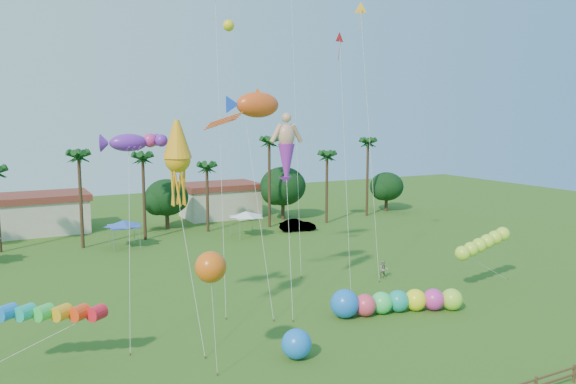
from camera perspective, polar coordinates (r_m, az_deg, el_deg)
name	(u,v)px	position (r m, az deg, el deg)	size (l,w,h in m)	color
ground	(371,373)	(33.26, 8.41, -17.70)	(160.00, 160.00, 0.00)	#285116
tree_line	(189,195)	(72.14, -10.06, -0.31)	(69.46, 8.91, 11.00)	#3A2819
buildings_row	(126,210)	(76.60, -16.14, -1.76)	(35.00, 7.00, 4.00)	beige
tent_row	(125,224)	(62.71, -16.25, -3.13)	(31.00, 4.00, 0.60)	white
car_b	(298,225)	(69.96, 0.99, -3.40)	(1.53, 4.39, 1.45)	#4C4C54
spectator_b	(384,270)	(50.62, 9.69, -7.77)	(0.78, 0.61, 1.60)	gray
caterpillar_inflatable	(392,302)	(42.12, 10.51, -10.91)	(9.96, 4.41, 2.06)	#EC3E59
blue_ball	(296,344)	(34.27, 0.86, -15.17)	(1.80, 1.80, 1.80)	blue
rainbow_tube	(67,317)	(34.42, -21.55, -11.77)	(8.93, 3.62, 3.51)	red
green_worm	(462,253)	(47.76, 17.30, -5.97)	(9.42, 3.63, 3.94)	#BBED34
orange_ball_kite	(211,267)	(30.64, -7.86, -7.57)	(1.89, 1.89, 7.05)	#E25B12
merman_kite	(286,153)	(41.68, -0.16, 4.00)	(2.77, 4.92, 14.02)	tan
fish_kite	(258,105)	(41.80, -3.10, 8.84)	(5.27, 5.73, 16.10)	#DF4A18
squid_kite	(178,160)	(35.04, -11.15, 3.22)	(2.30, 4.50, 14.10)	orange
lobster_kite	(129,143)	(36.62, -15.90, 4.84)	(4.62, 4.98, 13.38)	purple
delta_kite_red	(340,46)	(46.20, 5.30, 14.59)	(1.27, 3.49, 20.87)	red
delta_kite_yellow	(361,14)	(52.65, 7.43, 17.49)	(1.47, 5.35, 24.28)	#FCA619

